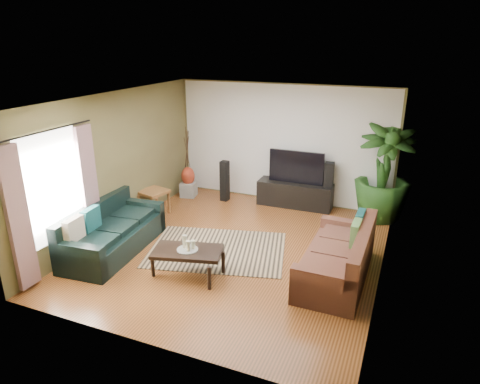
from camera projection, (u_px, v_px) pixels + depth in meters
The scene contains 28 objects.
floor at pixel (236, 250), 7.76m from camera, with size 5.50×5.50×0.00m, color #985127.
ceiling at pixel (235, 99), 6.83m from camera, with size 5.50×5.50×0.00m, color white.
wall_back at pixel (283, 144), 9.68m from camera, with size 5.00×5.00×0.00m, color brown.
wall_front at pixel (142, 249), 4.91m from camera, with size 5.00×5.00×0.00m, color brown.
wall_left at pixel (116, 164), 8.19m from camera, with size 5.50×5.50×0.00m, color brown.
wall_right at pixel (389, 199), 6.40m from camera, with size 5.50×5.50×0.00m, color brown.
backwall_panel at pixel (283, 144), 9.68m from camera, with size 4.90×4.90×0.00m, color white.
window_pane at pixel (52, 187), 6.78m from camera, with size 1.80×1.80×0.00m, color white.
curtain_near at pixel (18, 219), 6.19m from camera, with size 0.08×0.35×2.20m, color gray.
curtain_far at pixel (89, 188), 7.50m from camera, with size 0.08×0.35×2.20m, color gray.
curtain_rod at pixel (46, 131), 6.45m from camera, with size 0.03×0.03×1.90m, color black.
sofa_left at pixel (113, 229), 7.59m from camera, with size 2.16×0.93×0.85m, color black.
sofa_right at pixel (337, 253), 6.75m from camera, with size 2.08×0.93×0.85m, color brown.
area_rug at pixel (217, 249), 7.75m from camera, with size 2.40×1.70×0.01m, color tan.
coffee_table at pixel (188, 262), 6.88m from camera, with size 1.09×0.59×0.45m, color black.
candle_tray at pixel (187, 249), 6.80m from camera, with size 0.34×0.34×0.01m, color gray.
candle_tall at pixel (185, 241), 6.81m from camera, with size 0.07×0.07×0.22m, color beige.
candle_mid at pixel (188, 246), 6.72m from camera, with size 0.07×0.07×0.17m, color beige.
candle_short at pixel (193, 244), 6.80m from camera, with size 0.07×0.07×0.14m, color beige.
tv_stand at pixel (295, 194), 9.69m from camera, with size 1.68×0.50×0.56m, color black.
television at pixel (296, 167), 9.47m from camera, with size 1.23×0.07×0.73m, color black.
speaker_left at pixel (225, 181), 9.96m from camera, with size 0.17×0.19×0.95m, color black.
speaker_right at pixel (328, 187), 9.33m from camera, with size 0.20×0.22×1.10m, color black.
potted_plant at pixel (384, 173), 8.78m from camera, with size 1.14×1.14×2.03m, color #1F4717.
plant_pot at pixel (379, 212), 9.07m from camera, with size 0.37×0.37×0.29m, color black.
pedestal at pixel (189, 189), 10.32m from camera, with size 0.35×0.35×0.35m, color #999997.
vase at pixel (188, 176), 10.20m from camera, with size 0.32×0.32×0.45m, color maroon.
side_table at pixel (154, 203), 9.17m from camera, with size 0.53×0.53×0.57m, color brown.
Camera 1 is at (2.71, -6.38, 3.64)m, focal length 32.00 mm.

